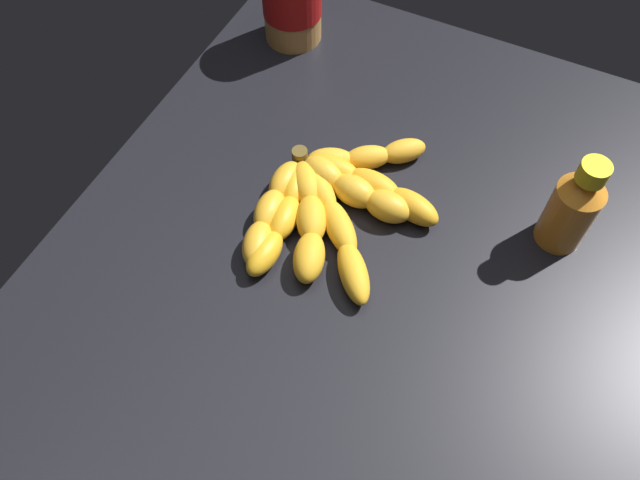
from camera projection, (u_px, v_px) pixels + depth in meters
The scene contains 3 objects.
ground_plane at pixel (344, 302), 73.46cm from camera, with size 98.47×71.60×3.42cm, color black.
banana_bunch at pixel (328, 202), 76.86cm from camera, with size 27.60×21.38×3.76cm.
honey_bottle at pixel (573, 207), 71.17cm from camera, with size 5.50×5.50×13.46cm.
Camera 1 is at (-31.06, -12.05, 64.22)cm, focal length 35.51 mm.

